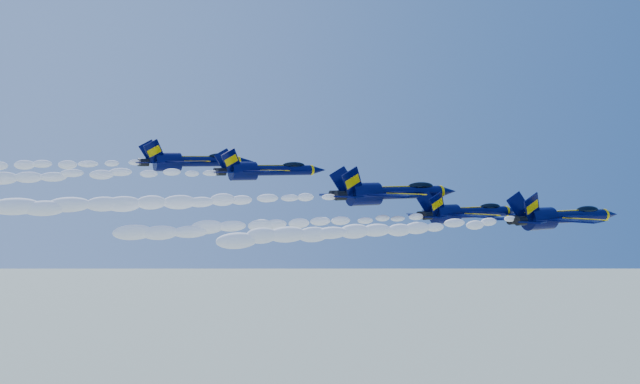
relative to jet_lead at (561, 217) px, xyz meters
name	(u,v)px	position (x,y,z in m)	size (l,w,h in m)	color
jet_lead	(561,217)	(0.00, 0.00, 0.00)	(18.52, 15.19, 6.88)	#030636
smoke_trail_jet_lead	(382,230)	(-27.12, 0.00, -0.39)	(38.42, 1.92, 1.72)	white
jet_second	(465,212)	(-9.22, 7.78, 0.33)	(16.42, 13.47, 6.10)	#030636
smoke_trail_jet_second	(285,224)	(-35.44, 7.78, -0.04)	(38.42, 1.70, 1.53)	white
jet_third	(389,193)	(-19.16, 10.87, 3.07)	(19.11, 15.67, 7.10)	#030636
smoke_trail_jet_third	(183,202)	(-46.53, 10.87, 2.68)	(38.42, 1.98, 1.78)	white
jet_fourth	(265,170)	(-32.40, 20.68, 5.93)	(16.05, 13.16, 5.96)	#030636
smoke_trail_jet_fourth	(59,175)	(-58.46, 20.68, 5.57)	(38.42, 1.66, 1.49)	white
jet_fifth	(191,161)	(-40.23, 28.55, 7.10)	(16.41, 13.46, 6.10)	#030636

